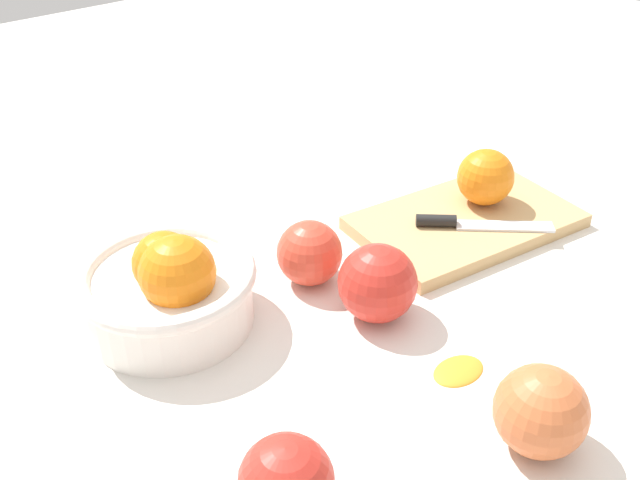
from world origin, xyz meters
The scene contains 9 objects.
ground_plane centered at (0.00, 0.00, 0.00)m, with size 2.40×2.40×0.00m, color silver.
bowl centered at (-0.20, 0.12, 0.04)m, with size 0.17×0.17×0.11m.
cutting_board centered at (0.15, 0.05, 0.01)m, with size 0.25×0.15×0.02m, color tan.
orange_on_board centered at (0.19, 0.06, 0.05)m, with size 0.07×0.07×0.07m, color orange.
knife centered at (0.13, 0.04, 0.02)m, with size 0.13×0.12×0.01m.
apple_mid_left centered at (-0.04, 0.00, 0.04)m, with size 0.08×0.08×0.08m, color red.
apple_front_left centered at (-0.05, -0.20, 0.04)m, with size 0.07×0.07×0.07m, color #CC6638.
apple_back_left centered at (-0.05, 0.09, 0.03)m, with size 0.07×0.07×0.07m, color #D6422D.
citrus_peel centered at (-0.04, -0.11, 0.00)m, with size 0.05×0.04×0.01m, color orange.
Camera 1 is at (-0.44, -0.40, 0.46)m, focal length 41.28 mm.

